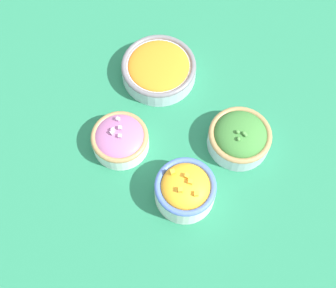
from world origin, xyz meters
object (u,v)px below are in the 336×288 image
Objects in this scene: bowl_red_onion at (120,139)px; bowl_broccoli at (240,136)px; bowl_carrots at (157,69)px; bowl_squash at (185,189)px.

bowl_broccoli is (0.02, 0.24, 0.00)m from bowl_red_onion.
bowl_red_onion is at bearing -29.67° from bowl_carrots.
bowl_broccoli is (-0.10, 0.13, -0.01)m from bowl_squash.
bowl_carrots is 1.38× the size of bowl_squash.
bowl_carrots is at bearing -140.88° from bowl_broccoli.
bowl_red_onion is 0.19m from bowl_carrots.
bowl_carrots is at bearing -175.02° from bowl_squash.
bowl_red_onion is 0.72× the size of bowl_carrots.
bowl_squash is (0.29, 0.03, 0.01)m from bowl_carrots.
bowl_red_onion is 0.24m from bowl_broccoli.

